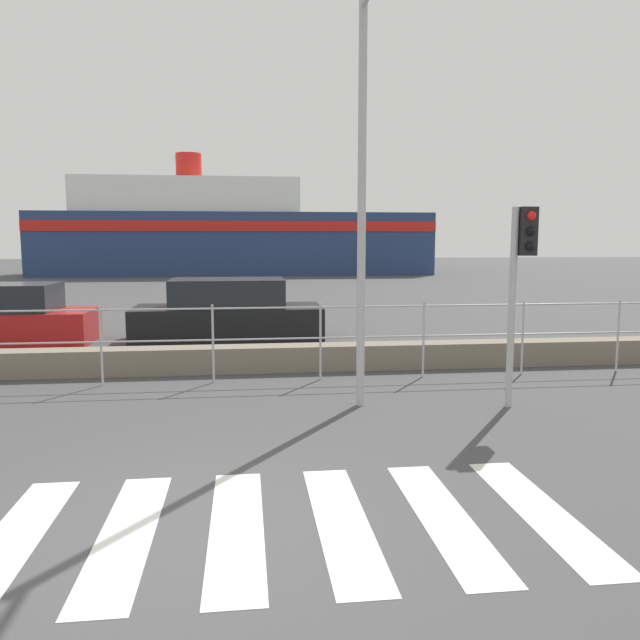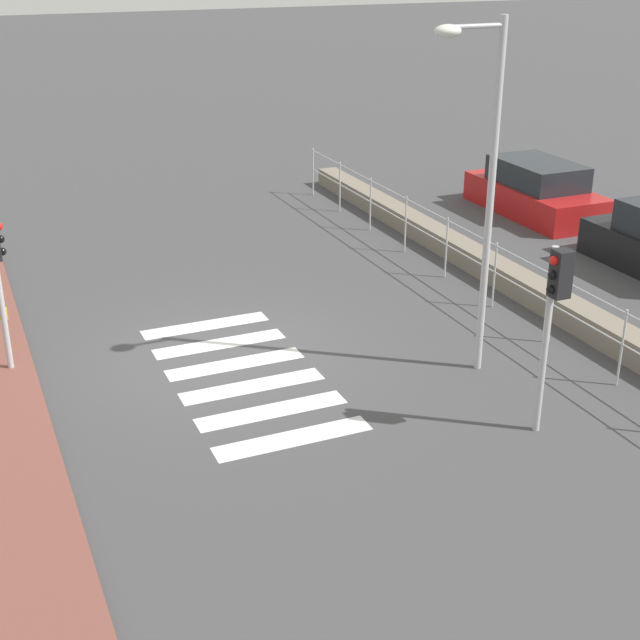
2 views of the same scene
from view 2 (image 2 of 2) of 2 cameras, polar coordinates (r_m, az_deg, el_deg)
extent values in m
plane|color=#424244|center=(15.78, -5.97, -2.16)|extent=(160.00, 160.00, 0.00)
cube|color=silver|center=(16.96, -7.36, -0.35)|extent=(0.45, 2.40, 0.01)
cube|color=silver|center=(16.17, -6.45, -1.52)|extent=(0.45, 2.40, 0.01)
cube|color=silver|center=(15.39, -5.46, -2.81)|extent=(0.45, 2.40, 0.01)
cube|color=silver|center=(14.63, -4.35, -4.24)|extent=(0.45, 2.40, 0.01)
cube|color=silver|center=(13.88, -3.12, -5.82)|extent=(0.45, 2.40, 0.01)
cube|color=silver|center=(13.14, -1.75, -7.58)|extent=(0.45, 2.40, 0.01)
cube|color=slate|center=(18.41, 13.27, 1.91)|extent=(20.36, 0.55, 0.47)
cylinder|color=#B2B2B5|center=(17.58, 11.25, 4.66)|extent=(18.32, 0.03, 0.03)
cylinder|color=#B2B2B5|center=(17.75, 11.12, 3.03)|extent=(18.32, 0.03, 0.03)
cylinder|color=#B2B2B5|center=(25.50, -0.44, 9.47)|extent=(0.04, 0.04, 1.34)
cylinder|color=#B2B2B5|center=(23.88, 1.28, 8.51)|extent=(0.04, 0.04, 1.34)
cylinder|color=#B2B2B5|center=(22.28, 3.24, 7.40)|extent=(0.04, 0.04, 1.34)
cylinder|color=#B2B2B5|center=(20.73, 5.49, 6.11)|extent=(0.04, 0.04, 1.34)
cylinder|color=#B2B2B5|center=(19.22, 8.09, 4.60)|extent=(0.04, 0.04, 1.34)
cylinder|color=#B2B2B5|center=(17.77, 11.10, 2.82)|extent=(0.04, 0.04, 1.34)
cylinder|color=#B2B2B5|center=(16.40, 14.62, 0.74)|extent=(0.04, 0.04, 1.34)
cylinder|color=#B2B2B5|center=(15.13, 18.75, -1.71)|extent=(0.04, 0.04, 1.34)
cylinder|color=#B2B2B5|center=(15.36, -19.74, 1.16)|extent=(0.10, 0.10, 2.64)
sphere|color=black|center=(15.21, -19.77, 4.89)|extent=(0.13, 0.13, 0.13)
sphere|color=black|center=(15.27, -19.66, 4.15)|extent=(0.13, 0.13, 0.13)
cube|color=yellow|center=(15.56, -19.64, 0.38)|extent=(0.10, 0.14, 0.18)
cylinder|color=#B2B2B5|center=(13.10, 14.22, -1.38)|extent=(0.10, 0.10, 2.87)
cube|color=black|center=(12.57, 15.16, 2.87)|extent=(0.24, 0.24, 0.68)
sphere|color=red|center=(12.42, 14.75, 3.70)|extent=(0.13, 0.13, 0.13)
sphere|color=black|center=(12.49, 14.65, 2.79)|extent=(0.13, 0.13, 0.13)
sphere|color=black|center=(12.56, 14.56, 1.89)|extent=(0.13, 0.13, 0.13)
cylinder|color=#B2B2B5|center=(14.42, 10.82, 7.24)|extent=(0.12, 0.12, 5.72)
cylinder|color=#B2B2B5|center=(13.68, 9.97, 18.03)|extent=(0.07, 0.94, 0.07)
ellipsoid|color=silver|center=(13.44, 8.17, 17.84)|extent=(0.32, 0.42, 0.19)
cube|color=#B21919|center=(24.42, 13.58, 7.52)|extent=(4.13, 1.82, 0.77)
cube|color=#1E2328|center=(24.25, 13.74, 9.12)|extent=(2.48, 1.60, 0.63)
camera|label=1|loc=(13.85, -25.94, 2.62)|focal=35.00mm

